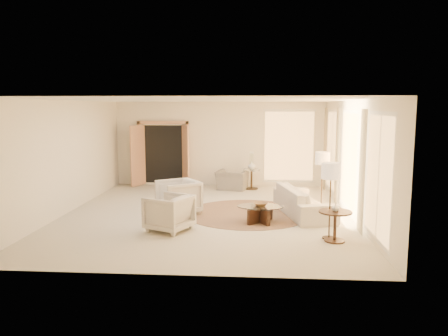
# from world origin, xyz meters

# --- Properties ---
(room) EXTENTS (7.04, 8.04, 2.83)m
(room) POSITION_xyz_m (0.00, 0.00, 1.40)
(room) COLOR beige
(room) RESTS_ON ground
(windows_right) EXTENTS (0.10, 6.40, 2.40)m
(windows_right) POSITION_xyz_m (3.45, 0.10, 1.35)
(windows_right) COLOR #FFBC66
(windows_right) RESTS_ON room
(window_back_corner) EXTENTS (1.70, 0.10, 2.40)m
(window_back_corner) POSITION_xyz_m (2.30, 3.95, 1.35)
(window_back_corner) COLOR #FFBC66
(window_back_corner) RESTS_ON room
(curtains_right) EXTENTS (0.06, 5.20, 2.60)m
(curtains_right) POSITION_xyz_m (3.40, 1.00, 1.30)
(curtains_right) COLOR tan
(curtains_right) RESTS_ON room
(french_doors) EXTENTS (1.95, 0.66, 2.16)m
(french_doors) POSITION_xyz_m (-1.90, 3.82, 1.07)
(french_doors) COLOR tan
(french_doors) RESTS_ON room
(area_rug) EXTENTS (3.22, 3.22, 0.01)m
(area_rug) POSITION_xyz_m (1.01, 0.12, 0.01)
(area_rug) COLOR #482F20
(area_rug) RESTS_ON room
(sofa) EXTENTS (1.40, 2.50, 0.69)m
(sofa) POSITION_xyz_m (2.39, 0.08, 0.34)
(sofa) COLOR beige
(sofa) RESTS_ON room
(armchair_left) EXTENTS (1.21, 1.22, 0.93)m
(armchair_left) POSITION_xyz_m (-0.70, -0.05, 0.47)
(armchair_left) COLOR beige
(armchair_left) RESTS_ON room
(armchair_right) EXTENTS (1.06, 1.09, 0.86)m
(armchair_right) POSITION_xyz_m (-0.64, -1.53, 0.43)
(armchair_right) COLOR beige
(armchair_right) RESTS_ON room
(accent_chair) EXTENTS (1.05, 0.80, 0.82)m
(accent_chair) POSITION_xyz_m (0.45, 3.28, 0.41)
(accent_chair) COLOR gray
(accent_chair) RESTS_ON room
(coffee_table) EXTENTS (1.20, 1.20, 0.39)m
(coffee_table) POSITION_xyz_m (1.32, -0.74, 0.25)
(coffee_table) COLOR black
(coffee_table) RESTS_ON room
(end_table) EXTENTS (0.65, 0.65, 0.61)m
(end_table) POSITION_xyz_m (2.77, -2.04, 0.42)
(end_table) COLOR black
(end_table) RESTS_ON room
(side_table) EXTENTS (0.55, 0.55, 0.64)m
(side_table) POSITION_xyz_m (1.08, 3.40, 0.39)
(side_table) COLOR black
(side_table) RESTS_ON room
(floor_lamp_near) EXTENTS (0.36, 0.36, 1.50)m
(floor_lamp_near) POSITION_xyz_m (2.89, 0.60, 1.28)
(floor_lamp_near) COLOR black
(floor_lamp_near) RESTS_ON room
(floor_lamp_far) EXTENTS (0.37, 0.37, 1.55)m
(floor_lamp_far) POSITION_xyz_m (2.69, -1.87, 1.31)
(floor_lamp_far) COLOR black
(floor_lamp_far) RESTS_ON room
(bowl) EXTENTS (0.41, 0.41, 0.08)m
(bowl) POSITION_xyz_m (1.32, -0.74, 0.43)
(bowl) COLOR brown
(bowl) RESTS_ON coffee_table
(end_vase) EXTENTS (0.15, 0.15, 0.16)m
(end_vase) POSITION_xyz_m (2.77, -2.04, 0.68)
(end_vase) COLOR white
(end_vase) RESTS_ON end_table
(side_vase) EXTENTS (0.27, 0.27, 0.26)m
(side_vase) POSITION_xyz_m (1.08, 3.40, 0.77)
(side_vase) COLOR white
(side_vase) RESTS_ON side_table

